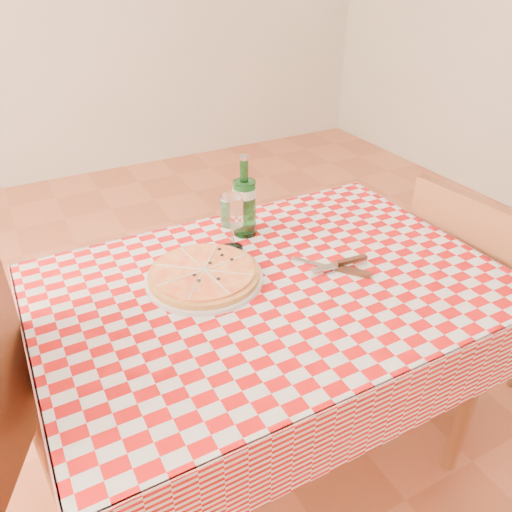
# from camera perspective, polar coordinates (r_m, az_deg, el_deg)

# --- Properties ---
(dining_table) EXTENTS (1.20, 0.80, 0.75)m
(dining_table) POSITION_cam_1_polar(r_m,az_deg,el_deg) (1.47, 1.80, -6.14)
(dining_table) COLOR brown
(dining_table) RESTS_ON ground
(tablecloth) EXTENTS (1.30, 0.90, 0.01)m
(tablecloth) POSITION_cam_1_polar(r_m,az_deg,el_deg) (1.42, 1.86, -3.12)
(tablecloth) COLOR #A30A0A
(tablecloth) RESTS_ON dining_table
(chair_near) EXTENTS (0.44, 0.44, 0.90)m
(chair_near) POSITION_cam_1_polar(r_m,az_deg,el_deg) (1.98, 22.68, -3.02)
(chair_near) COLOR brown
(chair_near) RESTS_ON ground
(pizza_plate) EXTENTS (0.37, 0.37, 0.04)m
(pizza_plate) POSITION_cam_1_polar(r_m,az_deg,el_deg) (1.42, -5.96, -2.01)
(pizza_plate) COLOR #C98743
(pizza_plate) RESTS_ON tablecloth
(water_bottle) EXTENTS (0.08, 0.08, 0.27)m
(water_bottle) POSITION_cam_1_polar(r_m,az_deg,el_deg) (1.59, -1.34, 6.85)
(water_bottle) COLOR #186124
(water_bottle) RESTS_ON tablecloth
(wine_glass) EXTENTS (0.09, 0.09, 0.18)m
(wine_glass) POSITION_cam_1_polar(r_m,az_deg,el_deg) (1.53, -2.74, 3.78)
(wine_glass) COLOR silver
(wine_glass) RESTS_ON tablecloth
(cutlery) EXTENTS (0.33, 0.30, 0.03)m
(cutlery) POSITION_cam_1_polar(r_m,az_deg,el_deg) (1.48, 9.16, -1.09)
(cutlery) COLOR silver
(cutlery) RESTS_ON tablecloth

